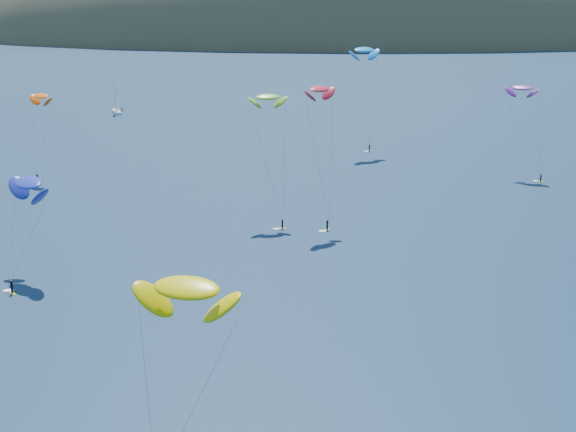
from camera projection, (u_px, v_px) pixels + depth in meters
The scene contains 9 objects.
island at pixel (370, 47), 591.33m from camera, with size 730.00×300.00×210.00m.
sailboat at pixel (117, 110), 264.43m from camera, with size 10.10×9.12×12.06m.
kitesurfer_1 at pixel (41, 96), 180.26m from camera, with size 7.71×8.97×20.64m.
kitesurfer_2 at pixel (187, 288), 74.37m from camera, with size 10.92×9.97×20.95m.
kitesurfer_3 at pixel (268, 97), 150.83m from camera, with size 7.56×12.10×24.99m.
kitesurfer_4 at pixel (364, 50), 205.46m from camera, with size 9.78×8.35×28.50m.
kitesurfer_6 at pixel (522, 88), 183.62m from camera, with size 8.31×12.58×21.95m.
kitesurfer_9 at pixel (320, 90), 146.50m from camera, with size 7.31×10.51×27.11m.
kitesurfer_10 at pixel (28, 183), 124.61m from camera, with size 10.56×16.07×17.32m.
Camera 1 is at (-10.05, -40.39, 46.79)m, focal length 50.00 mm.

